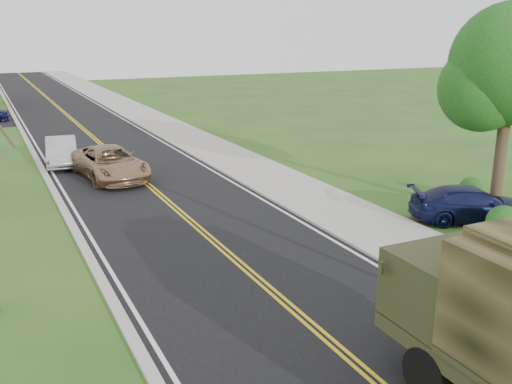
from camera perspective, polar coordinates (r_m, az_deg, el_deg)
road at (r=46.12m, az=-17.37°, el=6.46°), size 8.00×120.00×0.01m
curb_right at (r=46.90m, az=-12.35°, el=7.03°), size 0.30×120.00×0.12m
sidewalk_right at (r=47.34m, az=-10.28°, el=7.21°), size 3.20×120.00×0.10m
curb_left at (r=45.69m, az=-22.53°, el=5.94°), size 0.30×120.00×0.10m
leafy_tree at (r=23.36m, az=24.08°, el=10.77°), size 4.83×4.50×8.10m
suv_champagne at (r=28.70m, az=-14.36°, el=2.83°), size 3.14×5.85×1.56m
sedan_silver at (r=32.46m, az=-18.87°, el=3.87°), size 2.08×4.59×1.46m
pickup_navy at (r=23.13m, az=20.73°, el=-1.15°), size 4.96×3.60×1.33m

